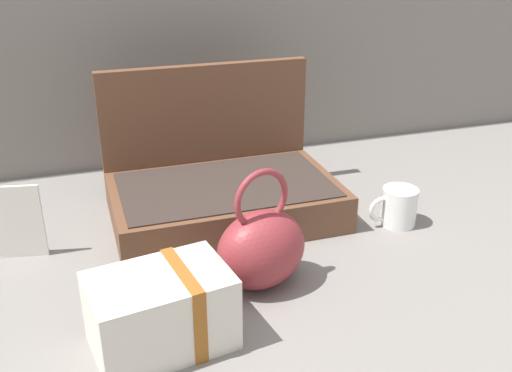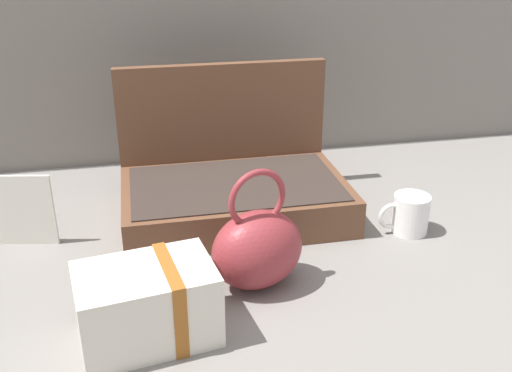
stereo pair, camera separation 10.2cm
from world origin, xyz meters
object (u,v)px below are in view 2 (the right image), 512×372
object	(u,v)px
open_suitcase	(232,183)
cream_toiletry_bag	(149,304)
info_card_left	(24,210)
teal_pouch_handbag	(257,248)
coffee_mug	(409,214)

from	to	relation	value
open_suitcase	cream_toiletry_bag	distance (m)	0.45
cream_toiletry_bag	info_card_left	xyz separation A→B (m)	(-0.23, 0.34, 0.01)
info_card_left	teal_pouch_handbag	bearing A→B (deg)	-18.16
info_card_left	cream_toiletry_bag	bearing A→B (deg)	-45.03
teal_pouch_handbag	coffee_mug	distance (m)	0.37
teal_pouch_handbag	coffee_mug	size ratio (longest dim) A/B	2.06
teal_pouch_handbag	cream_toiletry_bag	bearing A→B (deg)	-151.16
cream_toiletry_bag	coffee_mug	size ratio (longest dim) A/B	2.07
coffee_mug	info_card_left	distance (m)	0.77
cream_toiletry_bag	info_card_left	world-z (taller)	info_card_left
open_suitcase	coffee_mug	bearing A→B (deg)	-26.83
cream_toiletry_bag	info_card_left	bearing A→B (deg)	123.54
cream_toiletry_bag	coffee_mug	bearing A→B (deg)	23.25
cream_toiletry_bag	coffee_mug	xyz separation A→B (m)	(0.53, 0.23, -0.02)
open_suitcase	info_card_left	world-z (taller)	open_suitcase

